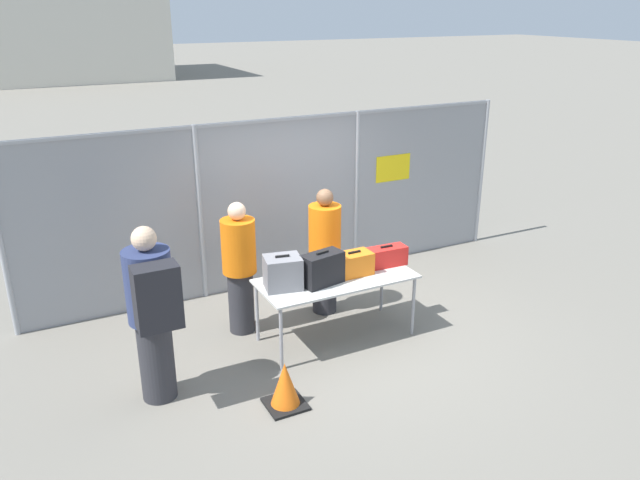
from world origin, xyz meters
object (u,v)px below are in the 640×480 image
Objects in this scene: suitcase_orange at (354,264)px; utility_trailer at (302,209)px; security_worker_near at (325,250)px; traffic_cone at (285,386)px; suitcase_red at (386,256)px; traveler_hooded at (153,310)px; security_worker_far at (239,266)px; inspection_table at (336,282)px; suitcase_grey at (283,272)px; suitcase_black at (322,269)px.

suitcase_orange is 3.82m from utility_trailer.
traffic_cone is at bearing 48.61° from security_worker_near.
suitcase_red is 3.66m from utility_trailer.
suitcase_red is at bearing 11.04° from traveler_hooded.
suitcase_red is 0.31× the size of security_worker_far.
inspection_table is 1.58m from traffic_cone.
inspection_table reaches higher than traffic_cone.
suitcase_red is at bearing 0.69° from suitcase_grey.
security_worker_near is 1.00× the size of security_worker_far.
traveler_hooded is at bearing 148.30° from traffic_cone.
inspection_table is at bearing 173.59° from security_worker_far.
utility_trailer is at bearing -113.39° from security_worker_near.
suitcase_red is 1.05× the size of traffic_cone.
security_worker_near reaches higher than inspection_table.
suitcase_black is at bearing 57.56° from security_worker_near.
security_worker_near is (-0.03, 0.69, -0.06)m from suitcase_orange.
inspection_table is at bearing -3.12° from suitcase_grey.
security_worker_near reaches higher than suitcase_red.
suitcase_grey is 0.28× the size of security_worker_far.
traffic_cone is at bearing -134.19° from suitcase_black.
suitcase_black is at bearing -13.93° from suitcase_grey.
suitcase_grey is at bearing 166.07° from suitcase_black.
inspection_table is 0.73m from security_worker_near.
suitcase_red is at bearing 7.68° from suitcase_black.
security_worker_far is at bearing 84.51° from traffic_cone.
suitcase_grey reaches higher than suitcase_orange.
traveler_hooded is at bearing -172.98° from suitcase_black.
inspection_table is at bearing 41.69° from traffic_cone.
traffic_cone is (-0.45, -1.03, -0.75)m from suitcase_grey.
security_worker_far reaches higher than utility_trailer.
inspection_table is 0.51× the size of utility_trailer.
traveler_hooded is 3.79× the size of traffic_cone.
suitcase_orange is 2.47m from traveler_hooded.
suitcase_grey is at bearing -179.31° from suitcase_red.
suitcase_orange reaches higher than traffic_cone.
suitcase_orange is at bearing -2.30° from suitcase_grey.
inspection_table is 1.12× the size of security_worker_near.
suitcase_black is at bearing -161.50° from inspection_table.
suitcase_orange is (0.24, -0.00, 0.19)m from inspection_table.
traffic_cone is at bearing -150.37° from suitcase_red.
utility_trailer reaches higher than traffic_cone.
traveler_hooded reaches higher than suitcase_orange.
inspection_table is 0.75m from suitcase_red.
security_worker_near is 0.46× the size of utility_trailer.
security_worker_near is 3.39× the size of traffic_cone.
suitcase_red is (0.72, 0.05, 0.18)m from inspection_table.
inspection_table is 3.58× the size of suitcase_black.
suitcase_orange is at bearing 36.23° from traffic_cone.
security_worker_far is 3.38× the size of traffic_cone.
inspection_table is at bearing 12.03° from traveler_hooded.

